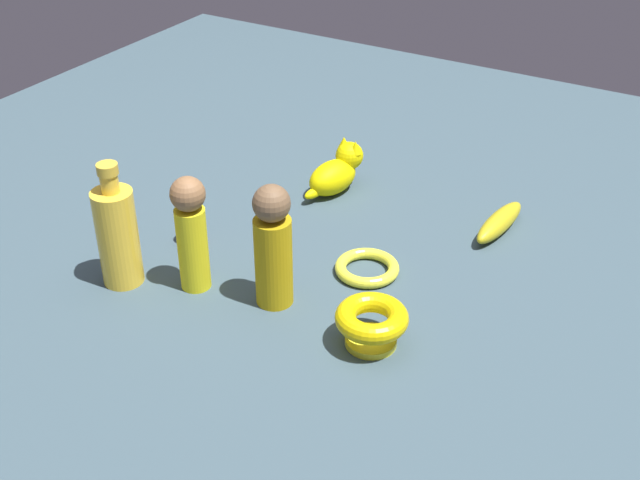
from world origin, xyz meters
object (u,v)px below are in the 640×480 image
at_px(cat_figurine, 337,171).
at_px(person_figure_adult, 191,231).
at_px(person_figure_child, 273,246).
at_px(bowl, 372,321).
at_px(banana, 499,222).
at_px(nail_polish_jar, 190,232).
at_px(bottle_tall, 117,234).
at_px(bangle, 367,268).

height_order(cat_figurine, person_figure_adult, person_figure_adult).
height_order(person_figure_adult, person_figure_child, person_figure_child).
height_order(bowl, cat_figurine, cat_figurine).
height_order(banana, person_figure_child, person_figure_child).
height_order(person_figure_child, nail_polish_jar, person_figure_child).
relative_size(person_figure_adult, bottle_tall, 0.93).
distance_m(person_figure_adult, bottle_tall, 0.12).
height_order(bottle_tall, nail_polish_jar, bottle_tall).
bearing_deg(person_figure_adult, bottle_tall, -66.63).
height_order(bowl, bangle, bowl).
bearing_deg(bangle, person_figure_adult, -52.00).
relative_size(banana, bottle_tall, 0.76).
relative_size(bangle, nail_polish_jar, 2.73).
bearing_deg(person_figure_adult, nail_polish_jar, -137.83).
bearing_deg(bangle, nail_polish_jar, -77.31).
bearing_deg(nail_polish_jar, cat_figurine, 155.93).
bearing_deg(banana, cat_figurine, 98.03).
relative_size(person_figure_adult, person_figure_child, 0.96).
distance_m(cat_figurine, person_figure_adult, 0.39).
xyz_separation_m(cat_figurine, bottle_tall, (0.43, -0.14, 0.05)).
bearing_deg(nail_polish_jar, bowl, 77.44).
xyz_separation_m(cat_figurine, person_figure_child, (0.35, 0.09, 0.06)).
bearing_deg(bangle, banana, 148.79).
bearing_deg(person_figure_child, bottle_tall, -72.29).
bearing_deg(banana, bangle, 154.44).
distance_m(cat_figurine, bottle_tall, 0.45).
relative_size(cat_figurine, nail_polish_jar, 3.80).
relative_size(person_figure_adult, bangle, 1.84).
bearing_deg(person_figure_adult, cat_figurine, 174.48).
xyz_separation_m(banana, bangle, (0.23, -0.14, -0.01)).
distance_m(person_figure_adult, person_figure_child, 0.13).
xyz_separation_m(cat_figurine, bangle, (0.21, 0.18, -0.03)).
height_order(cat_figurine, bottle_tall, bottle_tall).
bearing_deg(bottle_tall, bowl, 98.08).
distance_m(banana, bangle, 0.27).
xyz_separation_m(bottle_tall, nail_polish_jar, (-0.14, 0.02, -0.07)).
bearing_deg(person_figure_child, banana, 148.56).
height_order(banana, bangle, banana).
bearing_deg(cat_figurine, person_figure_child, 14.48).
bearing_deg(person_figure_child, person_figure_adult, -77.34).
xyz_separation_m(bowl, bangle, (-0.15, -0.09, -0.03)).
bearing_deg(bottle_tall, banana, 133.85).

